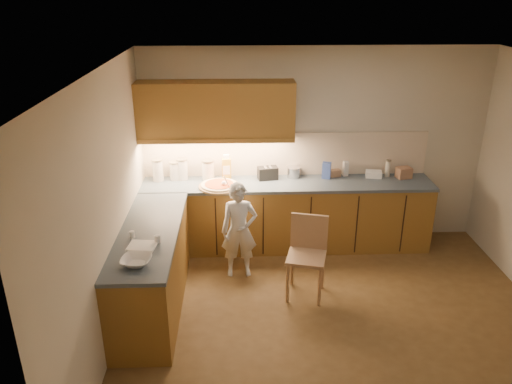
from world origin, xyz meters
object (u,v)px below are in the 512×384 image
Objects in this scene: pizza_on_board at (219,186)px; child at (239,230)px; wooden_chair at (307,250)px; oil_jug at (226,168)px; toaster at (268,173)px.

child is (0.24, -0.56, -0.35)m from pizza_on_board.
wooden_chair is 1.63m from oil_jug.
toaster is at bearing 62.18° from child.
toaster is at bearing 22.99° from pizza_on_board.
toaster reaches higher than wooden_chair.
oil_jug is 0.54m from toaster.
wooden_chair is 3.33× the size of toaster.
child is 3.46× the size of oil_jug.
toaster is at bearing 121.22° from wooden_chair.
child is 1.28× the size of wooden_chair.
wooden_chair is at bearing -83.32° from toaster.
pizza_on_board is 0.31m from oil_jug.
wooden_chair is 2.71× the size of oil_jug.
pizza_on_board is 1.45m from wooden_chair.
child is at bearing -79.38° from oil_jug.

